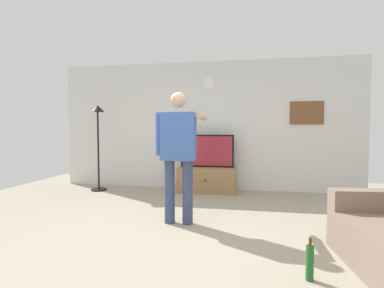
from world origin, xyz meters
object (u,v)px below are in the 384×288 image
wall_clock (209,83)px  person_standing_nearer_lamp (179,149)px  beverage_bottle (310,262)px  tv_stand (207,179)px  television (207,151)px  floor_lamp (98,129)px  framed_picture (307,113)px

wall_clock → person_standing_nearer_lamp: wall_clock is taller
beverage_bottle → tv_stand: bearing=111.8°
tv_stand → television: (0.00, 0.05, 0.58)m
television → floor_lamp: (-2.25, -0.30, 0.44)m
tv_stand → wall_clock: wall_clock is taller
wall_clock → person_standing_nearer_lamp: (-0.13, -2.29, -1.23)m
floor_lamp → television: bearing=7.5°
television → wall_clock: size_ratio=4.32×
wall_clock → person_standing_nearer_lamp: bearing=-93.2°
person_standing_nearer_lamp → beverage_bottle: size_ratio=4.82×
wall_clock → framed_picture: size_ratio=0.39×
framed_picture → beverage_bottle: (-0.67, -3.54, -1.45)m
wall_clock → floor_lamp: bearing=-166.5°
person_standing_nearer_lamp → beverage_bottle: bearing=-41.3°
wall_clock → floor_lamp: size_ratio=0.14×
television → beverage_bottle: (1.30, -3.29, -0.68)m
floor_lamp → beverage_bottle: (3.54, -3.00, -1.12)m
tv_stand → person_standing_nearer_lamp: person_standing_nearer_lamp is taller
wall_clock → framed_picture: 2.07m
television → person_standing_nearer_lamp: (-0.13, -2.04, 0.18)m
tv_stand → wall_clock: bearing=90.0°
wall_clock → framed_picture: (1.96, 0.00, -0.64)m
beverage_bottle → wall_clock: bearing=110.1°
wall_clock → beverage_bottle: (1.30, -3.54, -2.09)m
framed_picture → beverage_bottle: 3.88m
tv_stand → person_standing_nearer_lamp: size_ratio=0.66×
floor_lamp → person_standing_nearer_lamp: 2.76m
person_standing_nearer_lamp → framed_picture: bearing=47.7°
framed_picture → person_standing_nearer_lamp: 3.16m
wall_clock → person_standing_nearer_lamp: size_ratio=0.14×
wall_clock → floor_lamp: (-2.25, -0.54, -0.97)m
floor_lamp → beverage_bottle: size_ratio=4.82×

